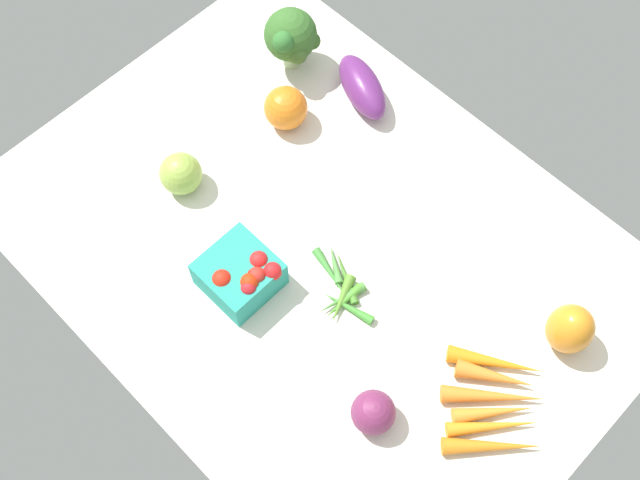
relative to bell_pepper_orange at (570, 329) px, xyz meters
The scene contains 10 objects.
tablecloth 41.65cm from the bell_pepper_orange, 158.70° to the right, with size 104.00×76.00×2.00cm, color silver.
bell_pepper_orange is the anchor object (origin of this frame).
heirloom_tomato_orange 60.34cm from the bell_pepper_orange, behind, with size 7.77×7.77×7.77cm, color orange.
okra_pile 35.62cm from the bell_pepper_orange, 148.23° to the right, with size 15.42×10.75×1.95cm.
red_onion_center 32.51cm from the bell_pepper_orange, 112.85° to the right, with size 6.66×6.66×6.66cm, color #742952.
eggplant 55.57cm from the bell_pepper_orange, 167.83° to the left, with size 14.58×6.34×6.34cm, color #63266D.
berry_basket 51.16cm from the bell_pepper_orange, 145.92° to the right, with size 11.00×11.00×7.61cm.
heirloom_tomato_green 67.42cm from the bell_pepper_orange, 159.85° to the right, with size 7.28×7.28×7.28cm, color #94B347.
carrot_bunch 15.83cm from the bell_pepper_orange, 94.87° to the right, with size 20.86×21.47×2.96cm.
broccoli_head 69.21cm from the bell_pepper_orange, behind, with size 10.09×10.12×12.58cm.
Camera 1 is at (40.95, -41.19, 120.25)cm, focal length 44.66 mm.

